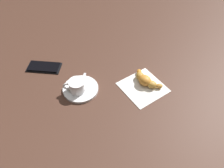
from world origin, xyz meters
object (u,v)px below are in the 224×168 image
(napkin, at_px, (143,87))
(croissant, at_px, (146,80))
(espresso_cup, at_px, (77,86))
(cell_phone, at_px, (44,67))
(teaspoon, at_px, (79,87))
(sugar_packet, at_px, (75,84))
(saucer, at_px, (81,89))

(napkin, bearing_deg, croissant, -138.17)
(espresso_cup, height_order, napkin, espresso_cup)
(croissant, bearing_deg, cell_phone, -34.07)
(teaspoon, xyz_separation_m, croissant, (-0.25, 0.07, 0.01))
(napkin, relative_size, croissant, 1.21)
(teaspoon, xyz_separation_m, sugar_packet, (0.01, -0.02, 0.00))
(sugar_packet, xyz_separation_m, cell_phone, (0.10, -0.15, -0.01))
(espresso_cup, distance_m, croissant, 0.27)
(espresso_cup, distance_m, sugar_packet, 0.04)
(saucer, height_order, teaspoon, teaspoon)
(espresso_cup, bearing_deg, napkin, 163.16)
(saucer, distance_m, teaspoon, 0.01)
(napkin, distance_m, croissant, 0.03)
(croissant, bearing_deg, saucer, -14.46)
(sugar_packet, bearing_deg, napkin, 113.34)
(saucer, height_order, cell_phone, same)
(espresso_cup, bearing_deg, croissant, 167.44)
(cell_phone, bearing_deg, croissant, 145.93)
(espresso_cup, bearing_deg, saucer, -157.76)
(espresso_cup, xyz_separation_m, napkin, (-0.24, 0.07, -0.03))
(teaspoon, distance_m, napkin, 0.25)
(teaspoon, distance_m, sugar_packet, 0.02)
(saucer, height_order, napkin, saucer)
(teaspoon, distance_m, croissant, 0.26)
(napkin, height_order, croissant, croissant)
(espresso_cup, relative_size, napkin, 0.54)
(espresso_cup, relative_size, cell_phone, 0.53)
(teaspoon, height_order, cell_phone, teaspoon)
(espresso_cup, distance_m, cell_phone, 0.21)
(croissant, height_order, cell_phone, croissant)
(saucer, distance_m, sugar_packet, 0.03)
(cell_phone, bearing_deg, sugar_packet, 121.71)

